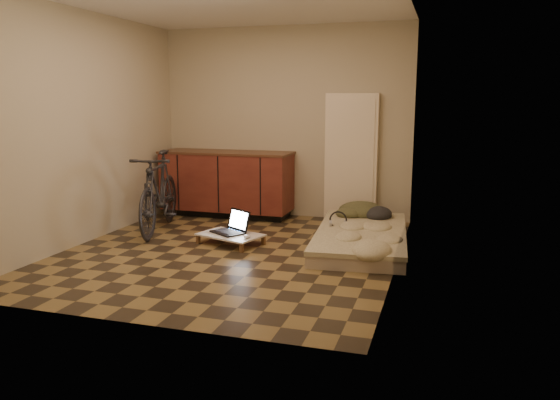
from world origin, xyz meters
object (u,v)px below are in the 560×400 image
(lap_desk, at_px, (231,235))
(laptop, at_px, (231,228))
(bicycle, at_px, (159,188))
(futon, at_px, (361,237))

(lap_desk, height_order, laptop, laptop)
(bicycle, xyz_separation_m, lap_desk, (1.08, -0.32, -0.44))
(futon, distance_m, lap_desk, 1.48)
(futon, xyz_separation_m, laptop, (-1.45, -0.32, 0.08))
(bicycle, bearing_deg, lap_desk, -30.73)
(bicycle, height_order, futon, bicycle)
(futon, relative_size, lap_desk, 2.64)
(lap_desk, relative_size, laptop, 1.67)
(lap_desk, distance_m, laptop, 0.10)
(lap_desk, bearing_deg, futon, 33.76)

